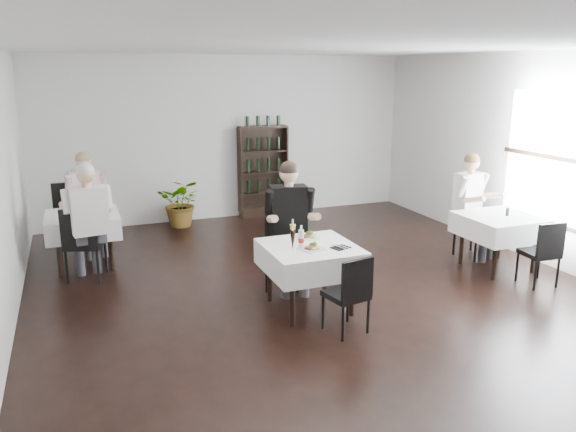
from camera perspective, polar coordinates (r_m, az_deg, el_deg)
The scene contains 24 objects.
room_shell at distance 6.39m, azimuth 4.79°, elevation 3.52°, with size 9.00×9.00×9.00m.
window_right at distance 8.49m, azimuth 26.49°, elevation 4.80°, with size 0.06×2.30×1.85m.
wine_shelf at distance 10.66m, azimuth -2.54°, elevation 4.46°, with size 0.90×0.28×1.75m.
main_table at distance 6.50m, azimuth 2.24°, elevation -4.28°, with size 1.03×1.03×0.77m.
left_table at distance 8.40m, azimuth -20.12°, elevation -0.80°, with size 0.98×0.98×0.77m.
right_table at distance 8.33m, azimuth 20.67°, elevation -0.97°, with size 0.98×0.98×0.77m.
potted_tree at distance 10.16m, azimuth -10.73°, elevation 1.35°, with size 0.79×0.68×0.87m, color #1E501B.
main_chair_far at distance 7.24m, azimuth -0.60°, elevation -2.76°, with size 0.58×0.58×0.99m.
main_chair_near at distance 5.95m, azimuth 6.36°, elevation -7.52°, with size 0.47×0.47×0.86m.
left_chair_far at distance 8.96m, azimuth -21.15°, elevation 0.07°, with size 0.52×0.53×1.10m.
left_chair_near at distance 7.82m, azimuth -20.13°, elevation -2.24°, with size 0.58×0.58×1.01m.
right_chair_far at distance 8.84m, azimuth 18.09°, elevation -0.24°, with size 0.54×0.54×1.00m.
right_chair_near at distance 7.89m, azimuth 24.53°, elevation -3.12°, with size 0.43×0.43×0.87m.
diner_main at distance 7.01m, azimuth 0.21°, elevation -0.04°, with size 0.66×0.69×1.64m.
diner_left_far at distance 8.92m, azimuth -19.71°, elevation 1.96°, with size 0.63×0.65×1.55m.
diner_left_near at distance 7.68m, azimuth -19.65°, elevation 0.25°, with size 0.64×0.66×1.60m.
diner_right_far at distance 8.73m, azimuth 18.31°, elevation 1.81°, with size 0.65×0.69×1.55m.
plate_far at distance 6.74m, azimuth 2.02°, elevation -2.10°, with size 0.30×0.30×0.08m.
plate_near at distance 6.31m, azimuth 2.43°, elevation -3.27°, with size 0.32×0.32×0.08m.
pilsner_dark at distance 6.27m, azimuth 0.48°, elevation -2.45°, with size 0.07×0.07×0.28m.
pilsner_lager at distance 6.43m, azimuth 0.48°, elevation -1.90°, with size 0.07×0.07×0.31m.
coke_bottle at distance 6.34m, azimuth 1.35°, elevation -2.34°, with size 0.07×0.07×0.26m.
napkin_cutlery at distance 6.39m, azimuth 5.37°, elevation -3.19°, with size 0.24×0.21×0.02m.
pepper_mill at distance 8.32m, azimuth 21.40°, elevation 0.40°, with size 0.04×0.04×0.11m, color black.
Camera 1 is at (-2.76, -5.63, 2.72)m, focal length 35.00 mm.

